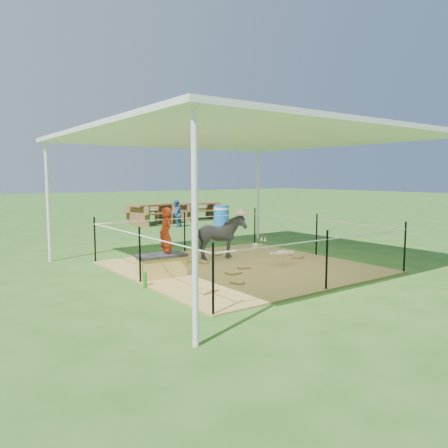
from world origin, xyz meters
TOP-DOWN VIEW (x-y plane):
  - ground at (0.00, 0.00)m, footprint 90.00×90.00m
  - hay_patch at (0.00, 0.00)m, footprint 4.60×4.60m
  - canopy_tent at (0.00, 0.00)m, footprint 6.30×6.30m
  - rope_fence at (0.00, -0.00)m, footprint 4.54×4.54m
  - straw_bale at (-1.77, 0.13)m, footprint 0.86×0.48m
  - dark_cloth at (-1.77, 0.13)m, footprint 0.92×0.53m
  - woman at (-1.67, 0.13)m, footprint 0.27×0.38m
  - green_bottle at (-2.32, -0.32)m, footprint 0.07×0.07m
  - pony at (0.05, 0.88)m, footprint 1.26×0.77m
  - pink_hat at (0.05, 0.88)m, footprint 0.31×0.31m
  - foal at (0.79, -0.39)m, footprint 1.08×0.83m
  - trash_barrel at (3.56, 5.67)m, footprint 0.55×0.55m
  - picnic_table_near at (2.33, 8.63)m, footprint 2.17×1.80m
  - picnic_table_far at (4.78, 9.07)m, footprint 1.88×1.45m
  - distant_person at (2.58, 7.18)m, footprint 0.60×0.55m

SIDE VIEW (x-z plane):
  - ground at x=0.00m, z-range 0.00..0.00m
  - hay_patch at x=0.00m, z-range 0.00..0.03m
  - green_bottle at x=-2.32m, z-range 0.03..0.26m
  - straw_bale at x=-1.77m, z-range 0.03..0.40m
  - foal at x=0.79m, z-range 0.03..0.56m
  - picnic_table_far at x=4.78m, z-range 0.00..0.73m
  - picnic_table_near at x=2.33m, z-range 0.00..0.79m
  - trash_barrel at x=3.56m, z-range 0.00..0.84m
  - dark_cloth at x=-1.77m, z-range 0.40..0.45m
  - distant_person at x=2.58m, z-range 0.00..1.00m
  - pony at x=0.05m, z-range 0.03..1.02m
  - rope_fence at x=0.00m, z-range 0.14..1.14m
  - woman at x=-1.67m, z-range 0.40..1.40m
  - pink_hat at x=0.05m, z-range 1.02..1.17m
  - canopy_tent at x=0.00m, z-range 1.24..4.14m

